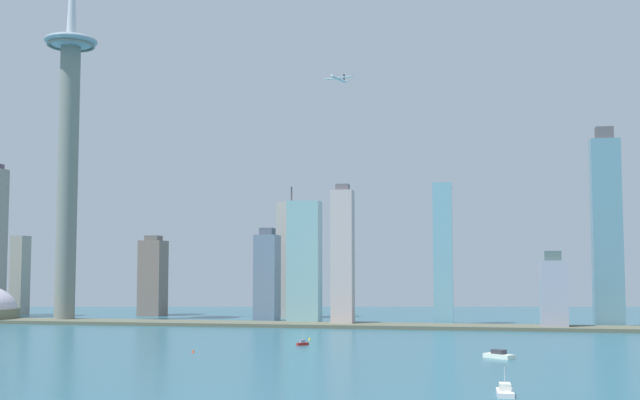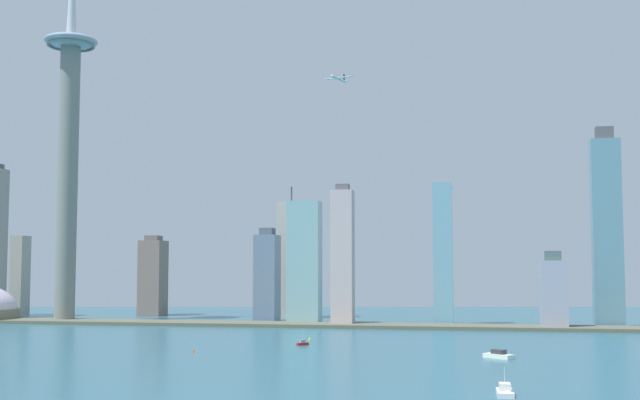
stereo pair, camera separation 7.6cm
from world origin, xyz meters
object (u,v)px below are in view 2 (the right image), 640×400
(channel_buoy_0, at_px, (310,338))
(skyscraper_6, at_px, (267,277))
(skyscraper_0, at_px, (607,230))
(channel_buoy_1, at_px, (193,351))
(observation_tower, at_px, (69,130))
(boat_4, at_px, (303,343))
(skyscraper_8, at_px, (554,293))
(boat_2, at_px, (499,355))
(skyscraper_3, at_px, (443,254))
(skyscraper_2, at_px, (20,275))
(skyscraper_1, at_px, (291,260))
(airplane, at_px, (339,79))
(skyscraper_5, at_px, (343,257))
(boat_1, at_px, (505,391))
(skyscraper_9, at_px, (304,262))
(skyscraper_7, at_px, (153,277))

(channel_buoy_0, bearing_deg, skyscraper_6, 113.58)
(skyscraper_0, distance_m, channel_buoy_1, 368.54)
(observation_tower, relative_size, boat_4, 38.03)
(skyscraper_8, relative_size, boat_2, 3.58)
(observation_tower, xyz_separation_m, skyscraper_3, (333.47, 25.06, -112.02))
(boat_2, distance_m, channel_buoy_0, 152.11)
(skyscraper_2, relative_size, boat_2, 4.67)
(skyscraper_1, bearing_deg, skyscraper_6, -100.09)
(skyscraper_6, bearing_deg, airplane, -38.29)
(skyscraper_5, height_order, boat_2, skyscraper_5)
(skyscraper_2, xyz_separation_m, boat_1, (465.11, -432.55, -38.39))
(skyscraper_2, height_order, boat_1, skyscraper_2)
(skyscraper_1, xyz_separation_m, skyscraper_8, (234.30, -99.72, -27.04))
(skyscraper_2, distance_m, skyscraper_6, 274.08)
(skyscraper_1, height_order, skyscraper_8, skyscraper_1)
(boat_2, height_order, airplane, airplane)
(skyscraper_8, relative_size, boat_1, 3.64)
(skyscraper_9, xyz_separation_m, boat_4, (37.24, -182.43, -51.45))
(skyscraper_5, bearing_deg, skyscraper_7, 152.84)
(skyscraper_1, distance_m, boat_2, 367.04)
(airplane, bearing_deg, skyscraper_8, 111.30)
(skyscraper_7, height_order, boat_4, skyscraper_7)
(skyscraper_3, bearing_deg, skyscraper_0, -2.51)
(skyscraper_8, height_order, boat_1, skyscraper_8)
(skyscraper_1, bearing_deg, skyscraper_7, 174.71)
(skyscraper_8, xyz_separation_m, channel_buoy_0, (-171.08, -122.42, -27.49))
(skyscraper_5, relative_size, skyscraper_8, 1.92)
(observation_tower, xyz_separation_m, channel_buoy_0, (249.50, -130.55, -171.31))
(skyscraper_2, xyz_separation_m, skyscraper_7, (133.67, 22.51, -1.54))
(skyscraper_0, height_order, skyscraper_8, skyscraper_0)
(skyscraper_3, bearing_deg, skyscraper_8, -20.86)
(skyscraper_1, relative_size, airplane, 4.99)
(skyscraper_1, bearing_deg, boat_4, -75.66)
(skyscraper_8, distance_m, channel_buoy_1, 309.67)
(skyscraper_1, xyz_separation_m, skyscraper_6, (-9.77, -54.91, -15.56))
(skyscraper_0, distance_m, skyscraper_1, 289.82)
(skyscraper_7, bearing_deg, skyscraper_8, -16.57)
(observation_tower, bearing_deg, boat_2, -30.58)
(skyscraper_5, bearing_deg, observation_tower, 179.19)
(channel_buoy_0, bearing_deg, boat_4, -84.95)
(boat_4, distance_m, airplane, 249.85)
(skyscraper_5, xyz_separation_m, channel_buoy_0, (-2.32, -127.00, -56.42))
(skyscraper_7, bearing_deg, boat_1, -53.93)
(boat_1, distance_m, airplane, 402.66)
(skyscraper_0, bearing_deg, airplane, -168.88)
(skyscraper_2, xyz_separation_m, airplane, (345.55, -105.44, 163.71))
(observation_tower, distance_m, skyscraper_2, 181.89)
(skyscraper_1, bearing_deg, channel_buoy_1, -87.53)
(skyscraper_8, relative_size, airplane, 2.43)
(skyscraper_5, distance_m, channel_buoy_0, 138.99)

